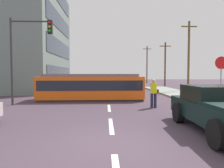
{
  "coord_description": "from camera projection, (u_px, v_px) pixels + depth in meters",
  "views": [
    {
      "loc": [
        -0.22,
        -5.66,
        1.96
      ],
      "look_at": [
        0.26,
        8.68,
        1.26
      ],
      "focal_mm": 32.73,
      "sensor_mm": 36.0,
      "label": 1
    }
  ],
  "objects": [
    {
      "name": "ground_plane",
      "position": [
        108.0,
        99.0,
        15.74
      ],
      "size": [
        120.0,
        120.0,
        0.0
      ],
      "primitive_type": "plane",
      "color": "#483845"
    },
    {
      "name": "lane_stripe_1",
      "position": [
        111.0,
        126.0,
        7.75
      ],
      "size": [
        0.16,
        2.4,
        0.01
      ],
      "primitive_type": "cube",
      "color": "silver",
      "rests_on": "ground"
    },
    {
      "name": "lane_stripe_2",
      "position": [
        109.0,
        108.0,
        11.74
      ],
      "size": [
        0.16,
        2.4,
        0.01
      ],
      "primitive_type": "cube",
      "color": "silver",
      "rests_on": "ground"
    },
    {
      "name": "lane_stripe_3",
      "position": [
        107.0,
        93.0,
        21.48
      ],
      "size": [
        0.16,
        2.4,
        0.01
      ],
      "primitive_type": "cube",
      "color": "silver",
      "rests_on": "ground"
    },
    {
      "name": "lane_stripe_4",
      "position": [
        107.0,
        89.0,
        27.47
      ],
      "size": [
        0.16,
        2.4,
        0.01
      ],
      "primitive_type": "cube",
      "color": "silver",
      "rests_on": "ground"
    },
    {
      "name": "streetcar_tram",
      "position": [
        91.0,
        87.0,
        15.4
      ],
      "size": [
        7.74,
        2.7,
        1.97
      ],
      "color": "#F15B14",
      "rests_on": "ground"
    },
    {
      "name": "city_bus",
      "position": [
        99.0,
        83.0,
        21.95
      ],
      "size": [
        2.59,
        5.33,
        1.77
      ],
      "color": "gold",
      "rests_on": "ground"
    },
    {
      "name": "pedestrian_crossing",
      "position": [
        154.0,
        92.0,
        11.84
      ],
      "size": [
        0.51,
        0.36,
        1.67
      ],
      "color": "#202245",
      "rests_on": "ground"
    },
    {
      "name": "pickup_truck_parked",
      "position": [
        223.0,
        109.0,
        6.8
      ],
      "size": [
        2.36,
        5.04,
        1.55
      ],
      "color": "black",
      "rests_on": "ground"
    },
    {
      "name": "stop_sign",
      "position": [
        221.0,
        70.0,
        12.3
      ],
      "size": [
        0.76,
        0.07,
        2.88
      ],
      "color": "gray",
      "rests_on": "sidewalk_curb_right"
    },
    {
      "name": "traffic_light_mast",
      "position": [
        27.0,
        45.0,
        12.76
      ],
      "size": [
        2.64,
        0.33,
        5.45
      ],
      "color": "#333333",
      "rests_on": "ground"
    },
    {
      "name": "utility_pole_mid",
      "position": [
        189.0,
        55.0,
        23.47
      ],
      "size": [
        1.8,
        0.24,
        8.0
      ],
      "color": "brown",
      "rests_on": "ground"
    },
    {
      "name": "utility_pole_far",
      "position": [
        165.0,
        63.0,
        32.64
      ],
      "size": [
        1.8,
        0.24,
        7.02
      ],
      "color": "brown",
      "rests_on": "ground"
    },
    {
      "name": "utility_pole_distant",
      "position": [
        147.0,
        64.0,
        44.28
      ],
      "size": [
        1.8,
        0.24,
        8.0
      ],
      "color": "brown",
      "rests_on": "ground"
    }
  ]
}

